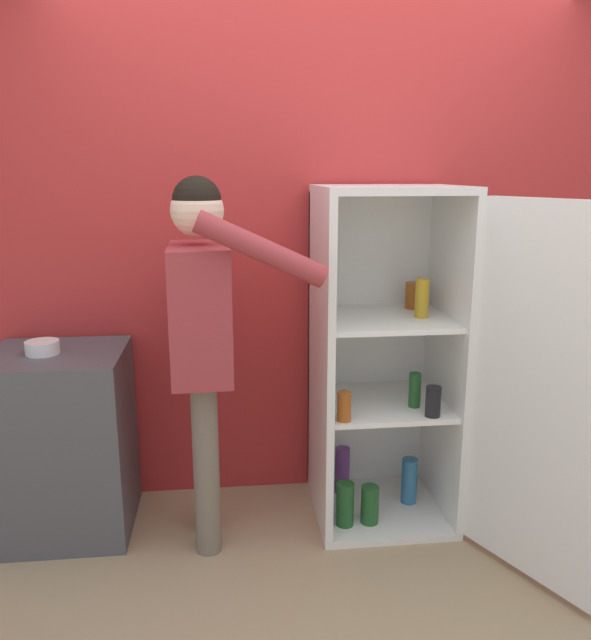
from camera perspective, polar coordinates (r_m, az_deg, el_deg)
ground_plane at (r=2.79m, az=4.74°, el=-23.75°), size 12.00×12.00×0.00m
wall_back at (r=3.21m, az=1.81°, el=6.13°), size 7.00×0.06×2.55m
refrigerator at (r=2.98m, az=10.55°, el=-4.22°), size 0.98×1.20×1.62m
person at (r=2.72m, az=-8.43°, el=-0.12°), size 0.65×0.60×1.67m
counter at (r=3.19m, az=-20.50°, el=-10.42°), size 0.61×0.55×0.88m
bowl at (r=3.03m, az=-22.14°, el=-2.34°), size 0.15×0.15×0.06m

